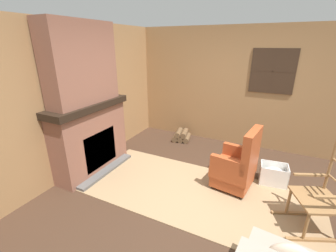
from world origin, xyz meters
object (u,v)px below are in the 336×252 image
firewood_stack (182,136)px  oil_lamp_vase (60,103)px  rocking_chair (321,201)px  laundry_basket (273,174)px  storage_case (96,95)px  armchair (237,167)px

firewood_stack → oil_lamp_vase: size_ratio=1.67×
rocking_chair → oil_lamp_vase: size_ratio=4.21×
laundry_basket → rocking_chair: bearing=-57.9°
oil_lamp_vase → storage_case: 0.76m
firewood_stack → laundry_basket: 2.28m
rocking_chair → oil_lamp_vase: 3.75m
rocking_chair → storage_case: 3.70m
laundry_basket → storage_case: 3.34m
armchair → rocking_chair: bearing=166.3°
laundry_basket → storage_case: bearing=-167.6°
oil_lamp_vase → storage_case: bearing=90.0°
rocking_chair → firewood_stack: size_ratio=2.52×
firewood_stack → storage_case: 2.28m
armchair → oil_lamp_vase: 2.89m
oil_lamp_vase → firewood_stack: bearing=67.5°
laundry_basket → oil_lamp_vase: oil_lamp_vase is taller
armchair → oil_lamp_vase: oil_lamp_vase is taller
armchair → storage_case: storage_case is taller
oil_lamp_vase → laundry_basket: bearing=25.0°
rocking_chair → laundry_basket: rocking_chair is taller
rocking_chair → oil_lamp_vase: (-3.58, -0.60, 0.95)m
storage_case → oil_lamp_vase: bearing=-90.0°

